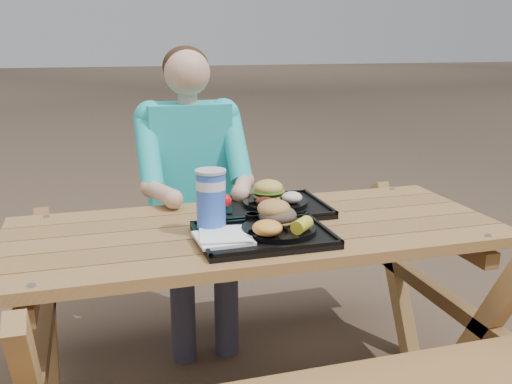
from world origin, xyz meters
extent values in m
cube|color=black|center=(-0.02, -0.14, 0.76)|extent=(0.45, 0.35, 0.02)
cube|color=black|center=(0.10, 0.16, 0.76)|extent=(0.45, 0.35, 0.02)
cylinder|color=black|center=(0.04, -0.15, 0.78)|extent=(0.26, 0.26, 0.02)
cylinder|color=black|center=(0.13, 0.17, 0.78)|extent=(0.26, 0.26, 0.02)
cube|color=white|center=(-0.16, -0.17, 0.78)|extent=(0.18, 0.18, 0.02)
cylinder|color=blue|center=(-0.18, -0.05, 0.87)|extent=(0.10, 0.10, 0.21)
cylinder|color=black|center=(-0.02, -0.01, 0.79)|extent=(0.05, 0.05, 0.03)
cylinder|color=gold|center=(0.04, -0.01, 0.78)|extent=(0.05, 0.05, 0.03)
ellipsoid|color=#FAAD41|center=(-0.02, -0.22, 0.82)|extent=(0.10, 0.10, 0.05)
cube|color=black|center=(-0.06, 0.18, 0.77)|extent=(0.07, 0.18, 0.01)
ellipsoid|color=#4F140F|center=(0.07, 0.12, 0.81)|extent=(0.07, 0.07, 0.03)
ellipsoid|color=silver|center=(0.18, 0.12, 0.81)|extent=(0.08, 0.08, 0.05)
camera|label=1|loc=(-0.56, -1.92, 1.42)|focal=40.00mm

